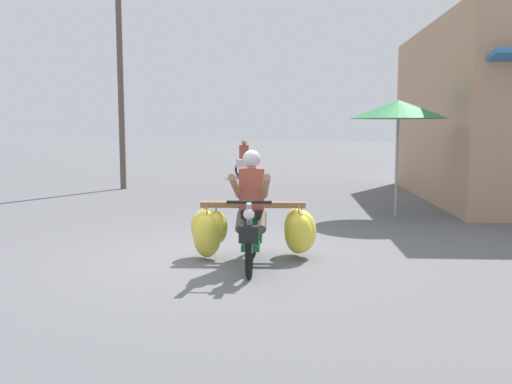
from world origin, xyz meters
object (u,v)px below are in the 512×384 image
(motorbike_main_loaded, at_px, (255,226))
(market_umbrella_near_shop, at_px, (398,109))
(utility_pole, at_px, (121,83))
(motorbike_distant_ahead_left, at_px, (245,162))

(motorbike_main_loaded, relative_size, market_umbrella_near_shop, 0.76)
(motorbike_main_loaded, distance_m, utility_pole, 10.36)
(motorbike_distant_ahead_left, bearing_deg, utility_pole, -129.45)
(market_umbrella_near_shop, bearing_deg, motorbike_main_loaded, -124.18)
(motorbike_distant_ahead_left, bearing_deg, motorbike_main_loaded, -84.58)
(motorbike_distant_ahead_left, distance_m, market_umbrella_near_shop, 9.96)
(motorbike_distant_ahead_left, xyz_separation_m, utility_pole, (-3.39, -4.12, 2.64))
(motorbike_main_loaded, xyz_separation_m, motorbike_distant_ahead_left, (-1.23, 12.98, 0.08))
(utility_pole, bearing_deg, motorbike_distant_ahead_left, 50.55)
(motorbike_main_loaded, xyz_separation_m, utility_pole, (-4.62, 8.87, 2.72))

